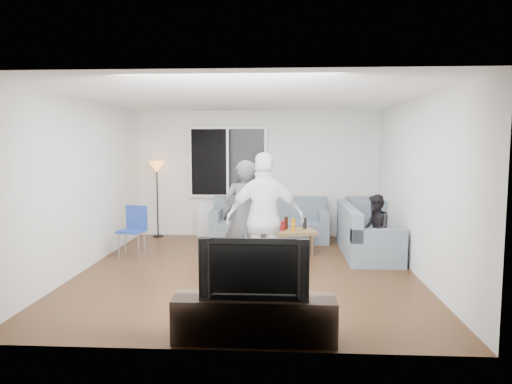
# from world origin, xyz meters

# --- Properties ---
(floor) EXTENTS (5.00, 5.50, 0.04)m
(floor) POSITION_xyz_m (0.00, 0.00, -0.02)
(floor) COLOR #56351C
(floor) RESTS_ON ground
(ceiling) EXTENTS (5.00, 5.50, 0.04)m
(ceiling) POSITION_xyz_m (0.00, 0.00, 2.62)
(ceiling) COLOR white
(ceiling) RESTS_ON ground
(wall_back) EXTENTS (5.00, 0.04, 2.60)m
(wall_back) POSITION_xyz_m (0.00, 2.77, 1.30)
(wall_back) COLOR silver
(wall_back) RESTS_ON ground
(wall_front) EXTENTS (5.00, 0.04, 2.60)m
(wall_front) POSITION_xyz_m (0.00, -2.77, 1.30)
(wall_front) COLOR silver
(wall_front) RESTS_ON ground
(wall_left) EXTENTS (0.04, 5.50, 2.60)m
(wall_left) POSITION_xyz_m (-2.52, 0.00, 1.30)
(wall_left) COLOR silver
(wall_left) RESTS_ON ground
(wall_right) EXTENTS (0.04, 5.50, 2.60)m
(wall_right) POSITION_xyz_m (2.52, 0.00, 1.30)
(wall_right) COLOR silver
(wall_right) RESTS_ON ground
(window_frame) EXTENTS (1.62, 0.06, 1.47)m
(window_frame) POSITION_xyz_m (-0.60, 2.69, 1.55)
(window_frame) COLOR white
(window_frame) RESTS_ON wall_back
(window_glass) EXTENTS (1.50, 0.02, 1.35)m
(window_glass) POSITION_xyz_m (-0.60, 2.65, 1.55)
(window_glass) COLOR black
(window_glass) RESTS_ON window_frame
(window_mullion) EXTENTS (0.05, 0.03, 1.35)m
(window_mullion) POSITION_xyz_m (-0.60, 2.64, 1.55)
(window_mullion) COLOR white
(window_mullion) RESTS_ON window_frame
(radiator) EXTENTS (1.30, 0.12, 0.62)m
(radiator) POSITION_xyz_m (-0.60, 2.65, 0.31)
(radiator) COLOR silver
(radiator) RESTS_ON floor
(potted_plant) EXTENTS (0.25, 0.21, 0.40)m
(potted_plant) POSITION_xyz_m (-0.22, 2.62, 0.82)
(potted_plant) COLOR #2E6729
(potted_plant) RESTS_ON radiator
(vase) EXTENTS (0.19, 0.19, 0.18)m
(vase) POSITION_xyz_m (-0.75, 2.62, 0.71)
(vase) COLOR white
(vase) RESTS_ON radiator
(sofa_back_section) EXTENTS (2.30, 0.85, 0.85)m
(sofa_back_section) POSITION_xyz_m (0.27, 2.27, 0.42)
(sofa_back_section) COLOR slate
(sofa_back_section) RESTS_ON floor
(sofa_right_section) EXTENTS (2.00, 0.85, 0.85)m
(sofa_right_section) POSITION_xyz_m (2.02, 1.19, 0.42)
(sofa_right_section) COLOR slate
(sofa_right_section) RESTS_ON floor
(sofa_corner) EXTENTS (0.85, 0.85, 0.85)m
(sofa_corner) POSITION_xyz_m (2.26, 2.27, 0.42)
(sofa_corner) COLOR slate
(sofa_corner) RESTS_ON floor
(cushion_yellow) EXTENTS (0.40, 0.35, 0.14)m
(cushion_yellow) POSITION_xyz_m (-0.20, 2.25, 0.51)
(cushion_yellow) COLOR gold
(cushion_yellow) RESTS_ON sofa_back_section
(cushion_red) EXTENTS (0.41, 0.36, 0.13)m
(cushion_red) POSITION_xyz_m (-0.16, 2.33, 0.51)
(cushion_red) COLOR maroon
(cushion_red) RESTS_ON sofa_back_section
(coffee_table) EXTENTS (1.21, 0.83, 0.40)m
(coffee_table) POSITION_xyz_m (0.55, 1.26, 0.20)
(coffee_table) COLOR olive
(coffee_table) RESTS_ON floor
(pitcher) EXTENTS (0.17, 0.17, 0.17)m
(pitcher) POSITION_xyz_m (0.50, 1.27, 0.49)
(pitcher) COLOR maroon
(pitcher) RESTS_ON coffee_table
(side_chair) EXTENTS (0.48, 0.48, 0.86)m
(side_chair) POSITION_xyz_m (-2.05, 0.83, 0.43)
(side_chair) COLOR #233C98
(side_chair) RESTS_ON floor
(floor_lamp) EXTENTS (0.32, 0.32, 1.56)m
(floor_lamp) POSITION_xyz_m (-2.05, 2.53, 0.78)
(floor_lamp) COLOR orange
(floor_lamp) RESTS_ON floor
(player_left) EXTENTS (0.65, 0.46, 1.70)m
(player_left) POSITION_xyz_m (-0.03, -0.11, 0.85)
(player_left) COLOR #434448
(player_left) RESTS_ON floor
(player_right) EXTENTS (1.10, 0.53, 1.82)m
(player_right) POSITION_xyz_m (0.29, -0.64, 0.91)
(player_right) COLOR silver
(player_right) RESTS_ON floor
(spectator_right) EXTENTS (0.45, 0.56, 1.13)m
(spectator_right) POSITION_xyz_m (2.02, 0.55, 0.56)
(spectator_right) COLOR black
(spectator_right) RESTS_ON floor
(spectator_back) EXTENTS (0.85, 0.55, 1.25)m
(spectator_back) POSITION_xyz_m (-0.24, 2.30, 0.62)
(spectator_back) COLOR black
(spectator_back) RESTS_ON floor
(tv_console) EXTENTS (1.60, 0.40, 0.44)m
(tv_console) POSITION_xyz_m (0.26, -2.50, 0.22)
(tv_console) COLOR #2D2116
(tv_console) RESTS_ON floor
(television) EXTENTS (1.05, 0.14, 0.61)m
(television) POSITION_xyz_m (0.26, -2.50, 0.74)
(television) COLOR black
(television) RESTS_ON tv_console
(bottle_d) EXTENTS (0.07, 0.07, 0.23)m
(bottle_d) POSITION_xyz_m (0.72, 1.14, 0.52)
(bottle_d) COLOR orange
(bottle_d) RESTS_ON coffee_table
(bottle_b) EXTENTS (0.08, 0.08, 0.27)m
(bottle_b) POSITION_xyz_m (0.39, 1.18, 0.53)
(bottle_b) COLOR #339A1C
(bottle_b) RESTS_ON coffee_table
(bottle_c) EXTENTS (0.07, 0.07, 0.23)m
(bottle_c) POSITION_xyz_m (0.60, 1.38, 0.51)
(bottle_c) COLOR black
(bottle_c) RESTS_ON coffee_table
(bottle_e) EXTENTS (0.07, 0.07, 0.20)m
(bottle_e) POSITION_xyz_m (0.93, 1.43, 0.50)
(bottle_e) COLOR black
(bottle_e) RESTS_ON coffee_table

